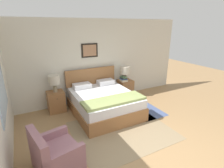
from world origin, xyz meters
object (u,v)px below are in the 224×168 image
Objects in this scene: nightstand_near_window at (56,101)px; table_lamp_by_door at (125,71)px; bed at (104,102)px; armchair at (55,156)px; table_lamp_near_window at (54,80)px; nightstand_by_door at (125,88)px.

table_lamp_by_door is (2.34, -0.01, 0.64)m from nightstand_near_window.
bed is at bearing -32.08° from nightstand_near_window.
armchair is 1.79× the size of table_lamp_near_window.
table_lamp_near_window is (-1.17, 0.73, 0.62)m from bed.
nightstand_by_door is at bearing 32.08° from bed.
table_lamp_near_window is (0.00, -0.01, 0.64)m from nightstand_near_window.
table_lamp_near_window and table_lamp_by_door have the same top height.
armchair reaches higher than nightstand_near_window.
table_lamp_near_window reaches higher than nightstand_by_door.
nightstand_near_window is (0.45, 2.26, 0.01)m from armchair.
armchair is 3.61m from nightstand_by_door.
bed is at bearing -147.92° from nightstand_by_door.
bed is 1.39m from nightstand_near_window.
nightstand_by_door is 1.20× the size of table_lamp_near_window.
bed is 1.39m from nightstand_by_door.
bed reaches higher than table_lamp_by_door.
table_lamp_by_door is at bearing 117.33° from armchair.
bed is 3.91× the size of table_lamp_near_window.
nightstand_near_window is at bearing 121.00° from table_lamp_near_window.
table_lamp_near_window is 1.00× the size of table_lamp_by_door.
nightstand_by_door is at bearing 117.25° from armchair.
armchair is at bearing -136.98° from bed.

